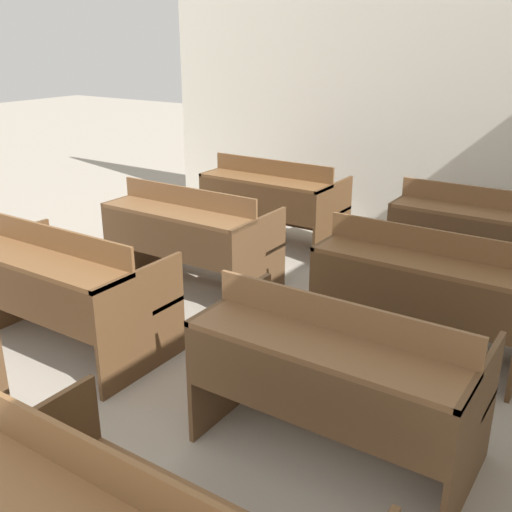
% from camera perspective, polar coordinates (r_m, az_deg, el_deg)
% --- Properties ---
extents(wall_back, '(5.96, 0.06, 3.13)m').
position_cam_1_polar(wall_back, '(6.48, 14.42, 15.85)').
color(wall_back, white).
rests_on(wall_back, ground_plane).
extents(bench_second_left, '(1.33, 0.75, 0.86)m').
position_cam_1_polar(bench_second_left, '(4.12, -17.84, -2.65)').
color(bench_second_left, brown).
rests_on(bench_second_left, ground_plane).
extents(bench_second_right, '(1.33, 0.75, 0.86)m').
position_cam_1_polar(bench_second_right, '(2.98, 7.61, -11.07)').
color(bench_second_right, brown).
rests_on(bench_second_right, ground_plane).
extents(bench_third_left, '(1.33, 0.75, 0.86)m').
position_cam_1_polar(bench_third_left, '(4.95, -6.33, 2.07)').
color(bench_third_left, brown).
rests_on(bench_third_left, ground_plane).
extents(bench_third_right, '(1.33, 0.75, 0.86)m').
position_cam_1_polar(bench_third_right, '(4.06, 15.64, -2.77)').
color(bench_third_right, brown).
rests_on(bench_third_right, ground_plane).
extents(bench_back_left, '(1.33, 0.75, 0.86)m').
position_cam_1_polar(bench_back_left, '(5.99, 1.58, 5.45)').
color(bench_back_left, '#55381F').
rests_on(bench_back_left, ground_plane).
extents(bench_back_right, '(1.33, 0.75, 0.86)m').
position_cam_1_polar(bench_back_right, '(5.24, 20.38, 1.95)').
color(bench_back_right, brown).
rests_on(bench_back_right, ground_plane).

